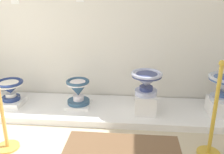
# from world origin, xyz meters

# --- Properties ---
(wall_back) EXTENTS (4.51, 0.06, 2.84)m
(wall_back) POSITION_xyz_m (2.15, 2.91, 1.42)
(wall_back) COLOR silver
(wall_back) RESTS_ON ground_plane
(display_platform) EXTENTS (3.81, 0.84, 0.09)m
(display_platform) POSITION_xyz_m (2.15, 2.45, 0.05)
(display_platform) COLOR white
(display_platform) RESTS_ON ground_plane
(plinth_block_slender_white) EXTENTS (0.32, 0.35, 0.08)m
(plinth_block_slender_white) POSITION_xyz_m (0.71, 2.41, 0.13)
(plinth_block_slender_white) COLOR white
(plinth_block_slender_white) RESTS_ON display_platform
(antique_toilet_slender_white) EXTENTS (0.38, 0.38, 0.28)m
(antique_toilet_slender_white) POSITION_xyz_m (0.71, 2.41, 0.36)
(antique_toilet_slender_white) COLOR navy
(antique_toilet_slender_white) RESTS_ON plinth_block_slender_white
(plinth_block_broad_patterned) EXTENTS (0.33, 0.35, 0.04)m
(plinth_block_broad_patterned) POSITION_xyz_m (1.67, 2.46, 0.11)
(plinth_block_broad_patterned) COLOR white
(plinth_block_broad_patterned) RESTS_ON display_platform
(antique_toilet_broad_patterned) EXTENTS (0.32, 0.32, 0.35)m
(antique_toilet_broad_patterned) POSITION_xyz_m (1.67, 2.46, 0.34)
(antique_toilet_broad_patterned) COLOR #2D4F6E
(antique_toilet_broad_patterned) RESTS_ON plinth_block_broad_patterned
(plinth_block_rightmost) EXTENTS (0.28, 0.34, 0.26)m
(plinth_block_rightmost) POSITION_xyz_m (2.61, 2.37, 0.22)
(plinth_block_rightmost) COLOR white
(plinth_block_rightmost) RESTS_ON display_platform
(antique_toilet_rightmost) EXTENTS (0.41, 0.41, 0.31)m
(antique_toilet_rightmost) POSITION_xyz_m (2.61, 2.37, 0.55)
(antique_toilet_rightmost) COLOR silver
(antique_toilet_rightmost) RESTS_ON plinth_block_rightmost
(plinth_block_pale_glazed) EXTENTS (0.32, 0.33, 0.21)m
(plinth_block_pale_glazed) POSITION_xyz_m (3.61, 2.40, 0.20)
(plinth_block_pale_glazed) COLOR white
(plinth_block_pale_glazed) RESTS_ON display_platform
(antique_toilet_pale_glazed) EXTENTS (0.41, 0.41, 0.33)m
(antique_toilet_pale_glazed) POSITION_xyz_m (3.61, 2.40, 0.51)
(antique_toilet_pale_glazed) COLOR silver
(antique_toilet_pale_glazed) RESTS_ON plinth_block_pale_glazed
(info_placard_first) EXTENTS (0.12, 0.01, 0.12)m
(info_placard_first) POSITION_xyz_m (0.72, 2.88, 1.52)
(info_placard_first) COLOR white
(stanchion_post_near_left) EXTENTS (0.26, 0.26, 1.02)m
(stanchion_post_near_left) POSITION_xyz_m (1.07, 1.53, 0.30)
(stanchion_post_near_left) COLOR gold
(stanchion_post_near_left) RESTS_ON ground_plane
(stanchion_post_near_right) EXTENTS (0.24, 0.24, 1.05)m
(stanchion_post_near_right) POSITION_xyz_m (3.27, 1.62, 0.33)
(stanchion_post_near_right) COLOR gold
(stanchion_post_near_right) RESTS_ON ground_plane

